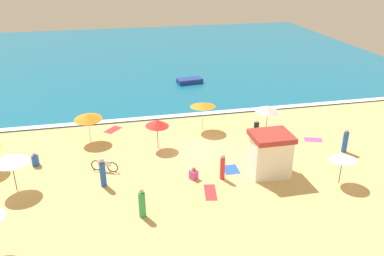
{
  "coord_description": "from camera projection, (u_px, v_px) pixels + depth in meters",
  "views": [
    {
      "loc": [
        -6.04,
        -24.62,
        12.79
      ],
      "look_at": [
        -0.13,
        1.92,
        0.8
      ],
      "focal_mm": 37.48,
      "sensor_mm": 36.0,
      "label": 1
    }
  ],
  "objects": [
    {
      "name": "ground_plane",
      "position": [
        200.0,
        149.0,
        28.35
      ],
      "size": [
        60.0,
        60.0,
        0.0
      ],
      "primitive_type": "plane",
      "color": "#D8B775"
    },
    {
      "name": "ocean_water",
      "position": [
        150.0,
        56.0,
        53.33
      ],
      "size": [
        60.0,
        44.0,
        0.1
      ],
      "primitive_type": "cube",
      "color": "#146B93",
      "rests_on": "ground_plane"
    },
    {
      "name": "wave_breaker_foam",
      "position": [
        182.0,
        115.0,
        33.93
      ],
      "size": [
        57.0,
        0.7,
        0.01
      ],
      "primitive_type": "cube",
      "color": "white",
      "rests_on": "ocean_water"
    },
    {
      "name": "lifeguard_cabana",
      "position": [
        270.0,
        154.0,
        24.68
      ],
      "size": [
        2.42,
        2.21,
        2.73
      ],
      "color": "white",
      "rests_on": "ground_plane"
    },
    {
      "name": "beach_umbrella_0",
      "position": [
        203.0,
        105.0,
        30.62
      ],
      "size": [
        2.27,
        2.28,
        2.27
      ],
      "color": "silver",
      "rests_on": "ground_plane"
    },
    {
      "name": "beach_umbrella_1",
      "position": [
        11.0,
        160.0,
        22.64
      ],
      "size": [
        2.48,
        2.47,
        2.2
      ],
      "color": "#4C3823",
      "rests_on": "ground_plane"
    },
    {
      "name": "beach_umbrella_3",
      "position": [
        157.0,
        123.0,
        27.78
      ],
      "size": [
        2.31,
        2.31,
        2.2
      ],
      "color": "#4C3823",
      "rests_on": "ground_plane"
    },
    {
      "name": "beach_umbrella_4",
      "position": [
        268.0,
        109.0,
        30.53
      ],
      "size": [
        2.53,
        2.55,
        2.15
      ],
      "color": "#4C3823",
      "rests_on": "ground_plane"
    },
    {
      "name": "beach_umbrella_6",
      "position": [
        88.0,
        116.0,
        28.71
      ],
      "size": [
        2.3,
        2.32,
        2.25
      ],
      "color": "silver",
      "rests_on": "ground_plane"
    },
    {
      "name": "beach_umbrella_7",
      "position": [
        343.0,
        157.0,
        23.53
      ],
      "size": [
        2.24,
        2.25,
        1.93
      ],
      "color": "#4C3823",
      "rests_on": "ground_plane"
    },
    {
      "name": "parked_bicycle",
      "position": [
        104.0,
        166.0,
        25.35
      ],
      "size": [
        1.68,
        0.82,
        0.76
      ],
      "color": "black",
      "rests_on": "ground_plane"
    },
    {
      "name": "beachgoer_0",
      "position": [
        223.0,
        167.0,
        24.3
      ],
      "size": [
        0.38,
        0.38,
        1.66
      ],
      "color": "red",
      "rests_on": "ground_plane"
    },
    {
      "name": "beachgoer_1",
      "position": [
        194.0,
        174.0,
        24.51
      ],
      "size": [
        0.58,
        0.58,
        0.78
      ],
      "color": "#D84CA5",
      "rests_on": "ground_plane"
    },
    {
      "name": "beachgoer_2",
      "position": [
        35.0,
        160.0,
        25.99
      ],
      "size": [
        0.39,
        0.39,
        0.94
      ],
      "color": "blue",
      "rests_on": "ground_plane"
    },
    {
      "name": "beachgoer_3",
      "position": [
        103.0,
        173.0,
        23.54
      ],
      "size": [
        0.5,
        0.5,
        1.82
      ],
      "color": "blue",
      "rests_on": "ground_plane"
    },
    {
      "name": "beachgoer_4",
      "position": [
        256.0,
        131.0,
        29.28
      ],
      "size": [
        0.46,
        0.46,
        1.65
      ],
      "color": "black",
      "rests_on": "ground_plane"
    },
    {
      "name": "beachgoer_5",
      "position": [
        142.0,
        204.0,
        20.81
      ],
      "size": [
        0.51,
        0.51,
        1.68
      ],
      "color": "green",
      "rests_on": "ground_plane"
    },
    {
      "name": "beachgoer_6",
      "position": [
        345.0,
        141.0,
        27.63
      ],
      "size": [
        0.43,
        0.43,
        1.7
      ],
      "color": "blue",
      "rests_on": "ground_plane"
    },
    {
      "name": "beach_towel_0",
      "position": [
        231.0,
        169.0,
        25.65
      ],
      "size": [
        1.0,
        1.28,
        0.01
      ],
      "color": "blue",
      "rests_on": "ground_plane"
    },
    {
      "name": "beach_towel_1",
      "position": [
        313.0,
        140.0,
        29.72
      ],
      "size": [
        1.46,
        1.11,
        0.01
      ],
      "color": "#D84CA5",
      "rests_on": "ground_plane"
    },
    {
      "name": "beach_towel_2",
      "position": [
        210.0,
        192.0,
        23.22
      ],
      "size": [
        0.94,
        1.78,
        0.01
      ],
      "color": "red",
      "rests_on": "ground_plane"
    },
    {
      "name": "beach_towel_3",
      "position": [
        113.0,
        130.0,
        31.38
      ],
      "size": [
        1.52,
        1.57,
        0.01
      ],
      "color": "red",
      "rests_on": "ground_plane"
    },
    {
      "name": "small_boat_0",
      "position": [
        190.0,
        81.0,
        42.15
      ],
      "size": [
        2.74,
        1.63,
        0.48
      ],
      "color": "navy",
      "rests_on": "ocean_water"
    }
  ]
}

